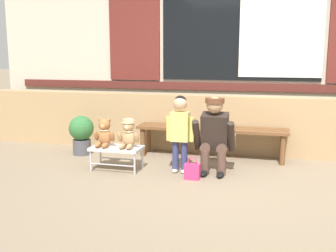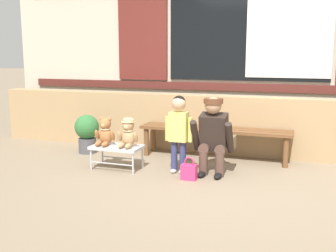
% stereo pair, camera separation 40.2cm
% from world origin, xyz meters
% --- Properties ---
extents(ground_plane, '(60.00, 60.00, 0.00)m').
position_xyz_m(ground_plane, '(0.00, 0.00, 0.00)').
color(ground_plane, '#84725B').
extents(brick_low_wall, '(7.97, 0.25, 0.85)m').
position_xyz_m(brick_low_wall, '(0.00, 1.43, 0.42)').
color(brick_low_wall, tan).
rests_on(brick_low_wall, ground).
extents(shop_facade, '(8.13, 0.26, 3.48)m').
position_xyz_m(shop_facade, '(0.00, 1.94, 1.75)').
color(shop_facade, beige).
rests_on(shop_facade, ground).
extents(wooden_bench_long, '(2.10, 0.40, 0.44)m').
position_xyz_m(wooden_bench_long, '(-0.29, 1.06, 0.37)').
color(wooden_bench_long, brown).
rests_on(wooden_bench_long, ground).
extents(small_display_bench, '(0.64, 0.36, 0.30)m').
position_xyz_m(small_display_bench, '(-1.35, 0.16, 0.27)').
color(small_display_bench, '#BCBCC1').
rests_on(small_display_bench, ground).
extents(teddy_bear_plain, '(0.28, 0.26, 0.36)m').
position_xyz_m(teddy_bear_plain, '(-1.51, 0.16, 0.46)').
color(teddy_bear_plain, '#A86B3D').
rests_on(teddy_bear_plain, small_display_bench).
extents(teddy_bear_with_hat, '(0.28, 0.27, 0.36)m').
position_xyz_m(teddy_bear_with_hat, '(-1.19, 0.16, 0.47)').
color(teddy_bear_with_hat, tan).
rests_on(teddy_bear_with_hat, small_display_bench).
extents(child_standing, '(0.35, 0.18, 0.96)m').
position_xyz_m(child_standing, '(-0.56, 0.25, 0.59)').
color(child_standing, navy).
rests_on(child_standing, ground).
extents(adult_crouching, '(0.50, 0.49, 0.95)m').
position_xyz_m(adult_crouching, '(-0.14, 0.34, 0.48)').
color(adult_crouching, brown).
rests_on(adult_crouching, ground).
extents(handbag_on_ground, '(0.18, 0.11, 0.27)m').
position_xyz_m(handbag_on_ground, '(-0.36, 0.02, 0.10)').
color(handbag_on_ground, '#E53370').
rests_on(handbag_on_ground, ground).
extents(potted_plant, '(0.36, 0.36, 0.57)m').
position_xyz_m(potted_plant, '(-2.15, 0.78, 0.32)').
color(potted_plant, '#4C4C51').
rests_on(potted_plant, ground).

